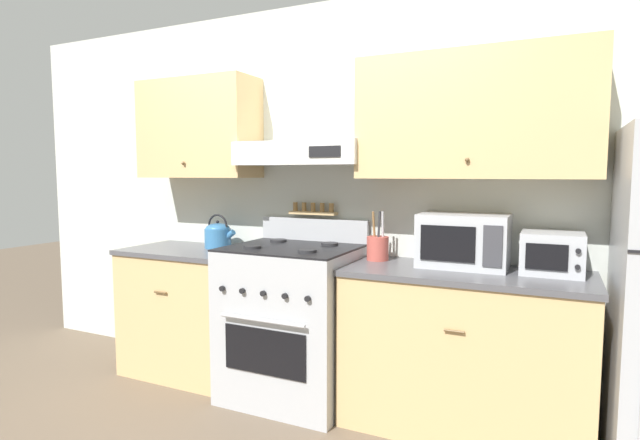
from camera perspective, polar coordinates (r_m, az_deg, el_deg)
The scene contains 9 objects.
ground_plane at distance 3.20m, azimuth -5.55°, elevation -21.13°, with size 16.00×16.00×0.00m, color brown.
wall_back at distance 3.34m, azimuth 0.61°, elevation 5.36°, with size 5.20×0.46×2.55m.
counter_left at distance 3.75m, azimuth -14.47°, elevation -9.95°, with size 0.90×0.62×0.90m.
counter_right at distance 2.97m, azimuth 16.07°, elevation -14.10°, with size 1.31×0.62×0.90m.
stove_range at distance 3.24m, azimuth -3.18°, elevation -11.48°, with size 0.79×0.71×1.12m.
tea_kettle at distance 3.64m, azimuth -11.57°, elevation -1.66°, with size 0.24×0.19×0.24m.
microwave at distance 2.96m, azimuth 16.15°, elevation -2.22°, with size 0.49×0.38×0.30m.
utensil_crock at distance 3.08m, azimuth 6.61°, elevation -3.15°, with size 0.13×0.13×0.30m.
toaster_oven at distance 2.91m, azimuth 24.99°, elevation -3.44°, with size 0.31×0.31×0.22m.
Camera 1 is at (1.48, -2.46, 1.42)m, focal length 28.00 mm.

